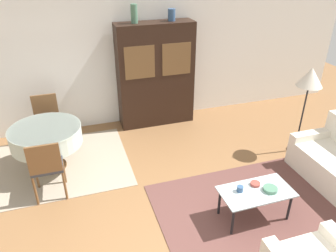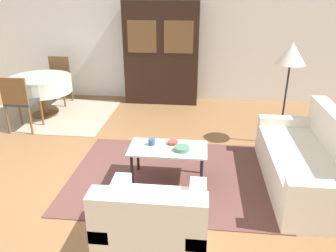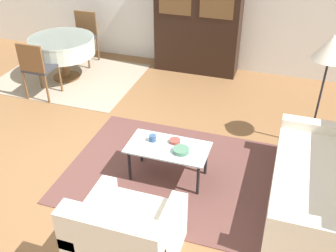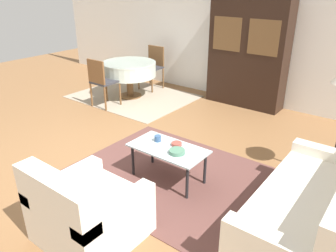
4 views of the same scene
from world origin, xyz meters
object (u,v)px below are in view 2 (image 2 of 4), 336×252
at_px(cup, 152,142).
at_px(armchair, 154,228).
at_px(dining_chair_far, 58,77).
at_px(floor_lamp, 291,57).
at_px(display_cabinet, 162,53).
at_px(bowl, 182,149).
at_px(dining_table, 41,85).
at_px(coffee_table, 168,151).
at_px(bowl_small, 173,143).
at_px(couch, 311,163).
at_px(dining_chair_near, 19,100).

bearing_deg(cup, armchair, -80.63).
xyz_separation_m(dining_chair_far, floor_lamp, (4.27, -1.60, 0.80)).
xyz_separation_m(display_cabinet, bowl, (0.64, -3.21, -0.56)).
distance_m(armchair, dining_table, 4.30).
bearing_deg(coffee_table, bowl_small, 66.79).
bearing_deg(bowl, coffee_table, 163.59).
bearing_deg(floor_lamp, bowl_small, -144.16).
xyz_separation_m(coffee_table, floor_lamp, (1.64, 1.26, 0.96)).
xyz_separation_m(couch, cup, (-1.95, 0.01, 0.19)).
bearing_deg(dining_table, couch, -24.89).
relative_size(dining_chair_far, cup, 11.27).
relative_size(display_cabinet, dining_chair_near, 2.16).
bearing_deg(cup, dining_chair_near, 152.97).
distance_m(floor_lamp, bowl_small, 2.16).
xyz_separation_m(dining_chair_near, bowl_small, (2.68, -1.18, -0.09)).
height_order(dining_chair_near, dining_chair_far, same).
xyz_separation_m(armchair, cup, (-0.23, 1.37, 0.19)).
xyz_separation_m(floor_lamp, cup, (-1.85, -1.20, -0.87)).
height_order(display_cabinet, cup, display_cabinet).
xyz_separation_m(coffee_table, dining_chair_far, (-2.63, 2.86, 0.16)).
height_order(dining_chair_near, floor_lamp, floor_lamp).
bearing_deg(display_cabinet, bowl, -78.69).
bearing_deg(dining_table, floor_lamp, -10.78).
height_order(armchair, coffee_table, armchair).
relative_size(couch, display_cabinet, 0.92).
xyz_separation_m(display_cabinet, floor_lamp, (2.11, -1.90, 0.32)).
xyz_separation_m(dining_table, dining_chair_far, (0.00, 0.78, -0.04)).
bearing_deg(armchair, cup, 99.37).
height_order(floor_lamp, bowl_small, floor_lamp).
relative_size(coffee_table, dining_chair_near, 1.01).
bearing_deg(dining_chair_near, cup, -27.03).
relative_size(armchair, dining_chair_far, 0.95).
relative_size(dining_chair_far, bowl, 5.05).
distance_m(display_cabinet, dining_chair_near, 2.89).
bearing_deg(bowl_small, dining_chair_near, 156.19).
xyz_separation_m(armchair, display_cabinet, (-0.48, 4.47, 0.73)).
bearing_deg(dining_table, cup, -39.86).
bearing_deg(cup, bowl, -16.25).
distance_m(dining_chair_near, cup, 2.71).
height_order(couch, armchair, couch).
bearing_deg(bowl, cup, 163.75).
bearing_deg(bowl_small, coffee_table, -113.21).
distance_m(dining_chair_far, bowl_small, 3.84).
bearing_deg(floor_lamp, dining_table, 169.22).
relative_size(dining_table, dining_chair_far, 1.18).
height_order(dining_table, floor_lamp, floor_lamp).
relative_size(armchair, coffee_table, 0.94).
xyz_separation_m(dining_table, floor_lamp, (4.27, -0.81, 0.75)).
xyz_separation_m(dining_chair_near, floor_lamp, (4.27, -0.03, 0.80)).
relative_size(dining_chair_far, bowl_small, 7.22).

